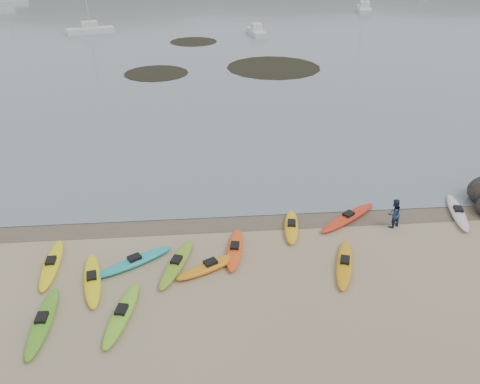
{
  "coord_description": "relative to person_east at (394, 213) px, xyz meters",
  "views": [
    {
      "loc": [
        -1.78,
        -20.8,
        13.07
      ],
      "look_at": [
        0.0,
        0.0,
        1.5
      ],
      "focal_mm": 35.0,
      "sensor_mm": 36.0,
      "label": 1
    }
  ],
  "objects": [
    {
      "name": "wet_sand",
      "position": [
        -7.61,
        1.27,
        -0.78
      ],
      "size": [
        60.0,
        60.0,
        0.0
      ],
      "primitive_type": "plane",
      "color": "brown",
      "rests_on": "ground"
    },
    {
      "name": "moored_boats",
      "position": [
        -5.68,
        83.16,
        -0.22
      ],
      "size": [
        109.79,
        62.15,
        1.29
      ],
      "color": "silver",
      "rests_on": "ground"
    },
    {
      "name": "kayaks",
      "position": [
        -8.88,
        -2.17,
        -0.61
      ],
      "size": [
        21.43,
        10.18,
        0.34
      ],
      "color": "yellow",
      "rests_on": "ground"
    },
    {
      "name": "person_east",
      "position": [
        0.0,
        0.0,
        0.0
      ],
      "size": [
        0.94,
        0.85,
        1.56
      ],
      "primitive_type": "imported",
      "rotation": [
        0.0,
        0.0,
        3.57
      ],
      "color": "navy",
      "rests_on": "ground"
    },
    {
      "name": "far_hills",
      "position": [
        31.77,
        195.53,
        -16.71
      ],
      "size": [
        550.0,
        135.0,
        80.0
      ],
      "color": "#384235",
      "rests_on": "ground"
    },
    {
      "name": "kelp_mats",
      "position": [
        -6.17,
        35.2,
        -0.75
      ],
      "size": [
        21.39,
        23.28,
        0.04
      ],
      "color": "black",
      "rests_on": "water"
    },
    {
      "name": "ground",
      "position": [
        -7.61,
        1.57,
        -0.78
      ],
      "size": [
        600.0,
        600.0,
        0.0
      ],
      "primitive_type": "plane",
      "color": "tan",
      "rests_on": "ground"
    }
  ]
}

